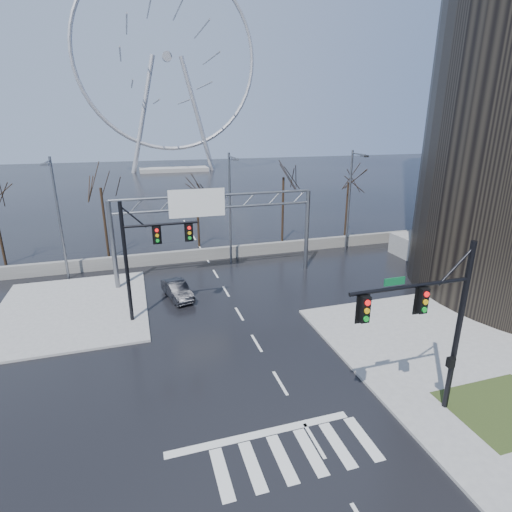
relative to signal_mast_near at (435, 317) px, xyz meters
name	(u,v)px	position (x,y,z in m)	size (l,w,h in m)	color
ground	(280,383)	(-5.14, 4.04, -4.87)	(260.00, 260.00, 0.00)	black
sidewalk_right_ext	(421,333)	(4.86, 6.04, -4.80)	(12.00, 10.00, 0.15)	gray
sidewalk_far	(72,309)	(-16.14, 16.04, -4.80)	(10.00, 12.00, 0.15)	gray
grass_strip	(506,409)	(3.86, -0.96, -4.72)	(5.00, 4.00, 0.02)	#293817
barrier_wall	(207,254)	(-5.14, 24.04, -4.32)	(52.00, 0.50, 1.10)	slate
signal_mast_near	(435,317)	(0.00, 0.00, 0.00)	(5.52, 0.41, 8.00)	black
signal_mast_far	(144,250)	(-11.01, 13.00, -0.04)	(4.72, 0.41, 8.00)	black
sign_gantry	(211,218)	(-5.52, 19.00, 0.31)	(16.36, 0.40, 7.60)	slate
streetlight_left	(57,211)	(-17.14, 22.20, 1.01)	(0.50, 2.55, 10.00)	slate
streetlight_mid	(231,201)	(-3.14, 22.20, 1.01)	(0.50, 2.55, 10.00)	slate
streetlight_right	(351,194)	(8.86, 22.20, 1.01)	(0.50, 2.55, 10.00)	slate
tree_left	(102,196)	(-14.14, 27.54, 1.10)	(3.75, 3.75, 7.50)	black
tree_center	(197,198)	(-5.14, 28.54, 0.30)	(3.25, 3.25, 6.50)	black
tree_right	(283,185)	(3.86, 27.54, 1.34)	(3.90, 3.90, 7.80)	black
tree_far_right	(348,188)	(11.86, 28.04, 0.54)	(3.40, 3.40, 6.80)	black
ferris_wheel	(167,65)	(-0.14, 99.04, 21.26)	(45.00, 6.00, 50.91)	gray
car	(177,290)	(-8.85, 15.95, -4.24)	(1.34, 3.86, 1.27)	black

